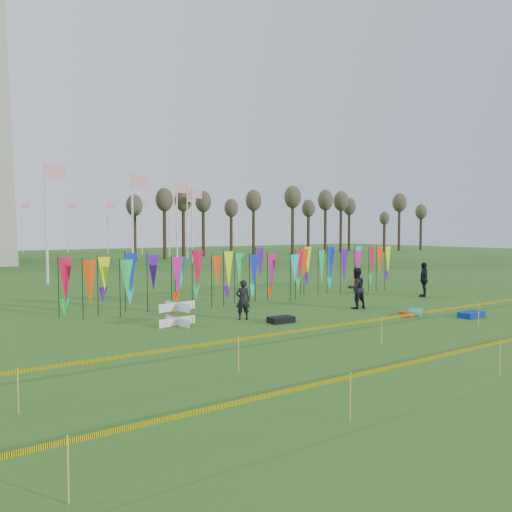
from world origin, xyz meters
TOP-DOWN VIEW (x-y plane):
  - ground at (0.00, 0.00)m, footprint 160.00×160.00m
  - banner_row at (0.28, 6.87)m, footprint 18.64×0.64m
  - caution_tape_near at (-0.22, -2.86)m, footprint 26.00×0.02m
  - tree_line at (32.00, 44.00)m, footprint 53.92×1.92m
  - box_kite at (-5.86, 3.44)m, footprint 0.79×0.79m
  - person_left at (-3.19, 3.19)m, footprint 0.68×0.59m
  - person_mid at (2.48, 2.66)m, footprint 0.94×0.65m
  - person_right at (8.24, 3.44)m, footprint 1.23×1.09m
  - kite_bag_turquoise at (3.30, 0.10)m, footprint 1.16×0.98m
  - kite_bag_blue at (4.65, -1.56)m, footprint 1.11×0.60m
  - kite_bag_red at (2.95, 0.05)m, footprint 1.14×0.66m
  - kite_bag_black at (-2.34, 1.84)m, footprint 0.99×0.60m

SIDE VIEW (x-z plane):
  - ground at x=0.00m, z-range 0.00..0.00m
  - kite_bag_red at x=2.95m, z-range 0.00..0.20m
  - kite_bag_turquoise at x=3.30m, z-range 0.00..0.21m
  - kite_bag_black at x=-2.34m, z-range 0.00..0.22m
  - kite_bag_blue at x=4.65m, z-range 0.00..0.23m
  - box_kite at x=-5.86m, z-range 0.00..0.88m
  - caution_tape_near at x=-0.22m, z-range 0.33..1.23m
  - person_left at x=-3.19m, z-range 0.00..1.56m
  - person_right at x=8.24m, z-range 0.00..1.82m
  - person_mid at x=2.48m, z-range 0.00..1.83m
  - banner_row at x=0.28m, z-range 0.35..2.83m
  - tree_line at x=32.00m, z-range 2.25..10.09m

